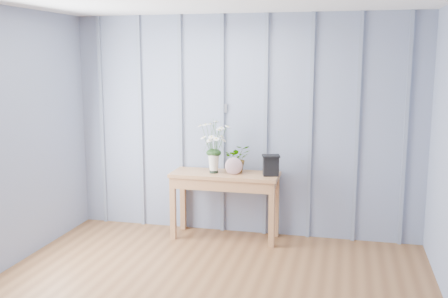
% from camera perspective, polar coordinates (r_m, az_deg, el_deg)
% --- Properties ---
extents(room_shell, '(4.00, 4.50, 2.50)m').
position_cam_1_polar(room_shell, '(4.61, -1.05, 9.55)').
color(room_shell, '#848EAB').
rests_on(room_shell, ground).
extents(sideboard, '(1.20, 0.45, 0.75)m').
position_cam_1_polar(sideboard, '(5.86, 0.11, -3.72)').
color(sideboard, '#A87144').
rests_on(sideboard, ground).
extents(daisy_vase, '(0.42, 0.32, 0.59)m').
position_cam_1_polar(daisy_vase, '(5.77, -1.13, 0.96)').
color(daisy_vase, black).
rests_on(daisy_vase, sideboard).
extents(spider_plant, '(0.35, 0.33, 0.31)m').
position_cam_1_polar(spider_plant, '(5.85, 1.48, -1.03)').
color(spider_plant, '#153313').
rests_on(spider_plant, sideboard).
extents(felt_disc_vessel, '(0.20, 0.09, 0.19)m').
position_cam_1_polar(felt_disc_vessel, '(5.73, 1.08, -1.87)').
color(felt_disc_vessel, '#86455E').
rests_on(felt_disc_vessel, sideboard).
extents(carved_box, '(0.22, 0.19, 0.23)m').
position_cam_1_polar(carved_box, '(5.71, 5.12, -1.76)').
color(carved_box, black).
rests_on(carved_box, sideboard).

